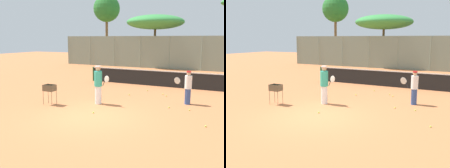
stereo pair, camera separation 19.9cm
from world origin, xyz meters
TOP-DOWN VIEW (x-y plane):
  - ground_plane at (0.00, 0.00)m, footprint 80.00×80.00m
  - tennis_net at (0.00, 8.02)m, footprint 9.44×0.10m
  - back_fence at (0.00, 18.20)m, footprint 28.93×0.08m
  - tree_0 at (-11.08, 22.20)m, footprint 3.45×3.45m
  - tree_2 at (-3.89, 20.35)m, footprint 6.46×6.46m
  - player_white_outfit at (-0.80, 2.06)m, footprint 0.93×0.39m
  - player_red_cap at (3.10, 3.96)m, footprint 0.87×0.36m
  - ball_cart at (-2.84, 0.85)m, footprint 0.56×0.41m
  - tennis_ball_0 at (0.28, 6.17)m, footprint 0.07×0.07m
  - tennis_ball_1 at (1.71, 5.19)m, footprint 0.07×0.07m
  - tennis_ball_2 at (1.42, 5.57)m, footprint 0.07×0.07m
  - tennis_ball_3 at (2.50, 2.82)m, footprint 0.07×0.07m
  - tennis_ball_4 at (-0.22, 4.53)m, footprint 0.07×0.07m
  - tennis_ball_5 at (-0.17, 0.52)m, footprint 0.07×0.07m
  - tennis_ball_6 at (3.42, 2.83)m, footprint 0.07×0.07m
  - tennis_ball_7 at (4.37, 0.85)m, footprint 0.07×0.07m
  - parked_car at (1.14, 21.95)m, footprint 4.20×1.70m

SIDE VIEW (x-z plane):
  - ground_plane at x=0.00m, z-range 0.00..0.00m
  - tennis_ball_0 at x=0.28m, z-range 0.00..0.07m
  - tennis_ball_1 at x=1.71m, z-range 0.00..0.07m
  - tennis_ball_2 at x=1.42m, z-range 0.00..0.07m
  - tennis_ball_3 at x=2.50m, z-range 0.00..0.07m
  - tennis_ball_4 at x=-0.22m, z-range 0.00..0.07m
  - tennis_ball_5 at x=-0.17m, z-range 0.00..0.07m
  - tennis_ball_6 at x=3.42m, z-range 0.00..0.07m
  - tennis_ball_7 at x=4.37m, z-range 0.00..0.07m
  - tennis_net at x=0.00m, z-range 0.02..1.09m
  - parked_car at x=1.14m, z-range -0.14..1.46m
  - ball_cart at x=-2.84m, z-range 0.25..1.23m
  - player_red_cap at x=3.10m, z-range 0.03..1.66m
  - player_white_outfit at x=-0.80m, z-range 0.03..1.90m
  - back_fence at x=0.00m, z-range 0.00..3.42m
  - tree_2 at x=-3.89m, z-range 2.07..7.85m
  - tree_0 at x=-11.08m, z-range 2.57..11.28m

